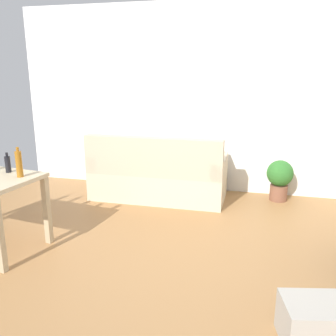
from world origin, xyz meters
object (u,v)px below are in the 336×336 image
object	(u,v)px
couch	(158,177)
bottle_amber	(19,164)
storage_box	(319,323)
bottle_dark	(8,164)
potted_plant	(280,177)

from	to	relation	value
couch	bottle_amber	bearing A→B (deg)	63.64
storage_box	bottle_amber	distance (m)	2.85
couch	bottle_dark	distance (m)	2.07
storage_box	bottle_dark	xyz separation A→B (m)	(-2.88, 0.82, 0.70)
potted_plant	bottle_amber	xyz separation A→B (m)	(-2.54, -2.10, 0.56)
couch	bottle_amber	world-z (taller)	bottle_amber
potted_plant	bottle_amber	size ratio (longest dim) A/B	1.94
bottle_amber	bottle_dark	bearing A→B (deg)	152.09
bottle_dark	storage_box	bearing A→B (deg)	-15.91
couch	storage_box	distance (m)	3.07
couch	storage_box	size ratio (longest dim) A/B	3.86
potted_plant	bottle_amber	world-z (taller)	bottle_amber
bottle_dark	couch	bearing A→B (deg)	56.64
bottle_dark	bottle_amber	xyz separation A→B (m)	(0.22, -0.11, 0.04)
storage_box	bottle_amber	xyz separation A→B (m)	(-2.66, 0.71, 0.74)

